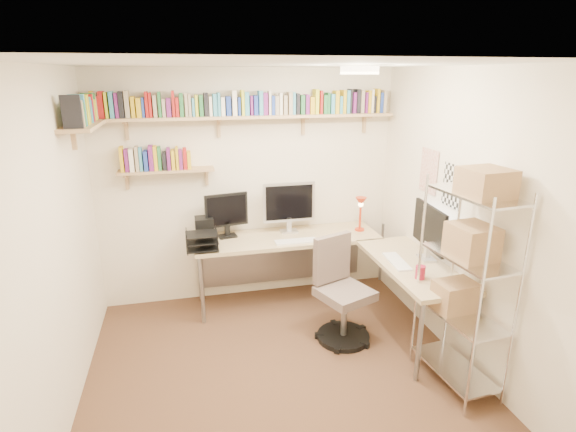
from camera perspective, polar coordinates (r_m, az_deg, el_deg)
The scene contains 6 objects.
ground at distance 4.10m, azimuth -1.16°, elevation -18.81°, with size 3.20×3.20×0.00m, color #40271B.
room_shell at distance 3.42m, azimuth -1.25°, elevation 2.60°, with size 3.24×3.04×2.52m.
wall_shelves at distance 4.55m, azimuth -10.14°, elevation 12.23°, with size 3.12×1.09×0.80m.
corner_desk at distance 4.63m, azimuth 2.31°, elevation -3.60°, with size 2.36×1.95×1.33m.
office_chair at distance 4.34m, azimuth 6.71°, elevation -10.19°, with size 0.57×0.58×1.00m.
wire_rack at distance 3.64m, azimuth 22.01°, elevation -4.37°, with size 0.42×0.76×1.81m.
Camera 1 is at (-0.69, -3.23, 2.43)m, focal length 28.00 mm.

